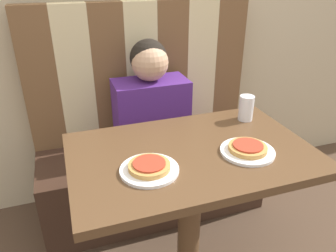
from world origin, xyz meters
name	(u,v)px	position (x,y,z in m)	size (l,w,h in m)	color
booth_seat	(153,177)	(0.00, 0.58, 0.22)	(1.29, 0.49, 0.43)	#382319
booth_backrest	(141,72)	(0.00, 0.78, 0.82)	(1.29, 0.08, 0.79)	brown
dining_table	(191,174)	(0.00, 0.00, 0.62)	(0.95, 0.61, 0.73)	brown
person	(151,100)	(0.00, 0.59, 0.73)	(0.40, 0.23, 0.62)	#4C237A
plate_left	(149,170)	(-0.20, -0.08, 0.74)	(0.21, 0.21, 0.01)	white
plate_right	(247,151)	(0.20, -0.08, 0.74)	(0.21, 0.21, 0.01)	white
pizza_left	(149,166)	(-0.20, -0.08, 0.76)	(0.15, 0.15, 0.02)	#C68E47
pizza_right	(248,147)	(0.20, -0.08, 0.76)	(0.15, 0.15, 0.02)	#C68E47
drinking_cup	(246,108)	(0.35, 0.18, 0.79)	(0.07, 0.07, 0.12)	silver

